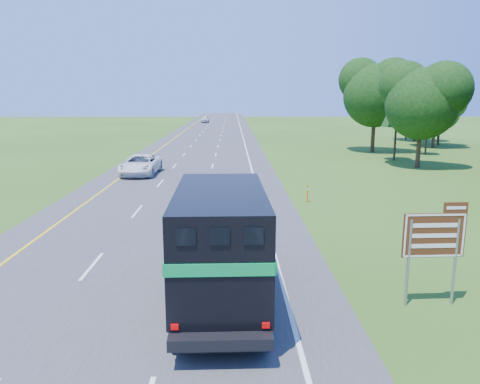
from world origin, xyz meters
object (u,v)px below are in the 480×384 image
Objects in this scene: horse_truck at (221,240)px; exit_sign at (435,239)px; white_suv at (141,165)px; far_car at (205,119)px.

horse_truck is 2.55× the size of exit_sign.
far_car is (0.96, 80.84, -0.05)m from white_suv.
white_suv is 1.30× the size of far_car.
white_suv is at bearing -89.96° from far_car.
white_suv is 80.85m from far_car.
white_suv is at bearing 105.20° from horse_truck.
far_car is 107.42m from exit_sign.
far_car is at bearing 94.88° from exit_sign.
horse_truck is 106.36m from far_car.
white_suv reaches higher than far_car.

